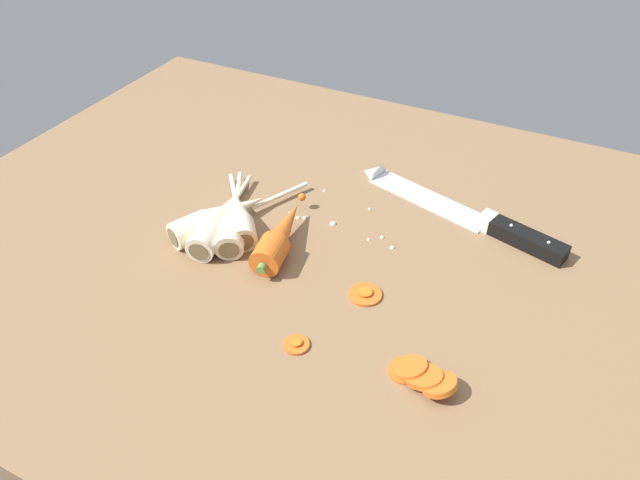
% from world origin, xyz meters
% --- Properties ---
extents(ground_plane, '(1.20, 0.90, 0.04)m').
position_xyz_m(ground_plane, '(0.00, 0.00, -0.02)').
color(ground_plane, brown).
extents(chefs_knife, '(0.34, 0.13, 0.04)m').
position_xyz_m(chefs_knife, '(0.14, 0.15, 0.01)').
color(chefs_knife, silver).
rests_on(chefs_knife, ground_plane).
extents(whole_carrot, '(0.06, 0.18, 0.04)m').
position_xyz_m(whole_carrot, '(-0.05, -0.04, 0.02)').
color(whole_carrot, '#D6601E').
rests_on(whole_carrot, ground_plane).
extents(parsnip_front, '(0.07, 0.20, 0.04)m').
position_xyz_m(parsnip_front, '(-0.15, -0.06, 0.02)').
color(parsnip_front, beige).
rests_on(parsnip_front, ground_plane).
extents(parsnip_mid_left, '(0.13, 0.16, 0.04)m').
position_xyz_m(parsnip_mid_left, '(-0.13, -0.03, 0.02)').
color(parsnip_mid_left, beige).
rests_on(parsnip_mid_left, ground_plane).
extents(parsnip_mid_right, '(0.12, 0.22, 0.04)m').
position_xyz_m(parsnip_mid_right, '(-0.15, -0.04, 0.02)').
color(parsnip_mid_right, beige).
rests_on(parsnip_mid_right, ground_plane).
extents(parsnip_back, '(0.12, 0.19, 0.04)m').
position_xyz_m(parsnip_back, '(-0.13, -0.04, 0.02)').
color(parsnip_back, beige).
rests_on(parsnip_back, ground_plane).
extents(carrot_slice_stack, '(0.08, 0.05, 0.03)m').
position_xyz_m(carrot_slice_stack, '(0.20, -0.17, 0.01)').
color(carrot_slice_stack, '#D6601E').
rests_on(carrot_slice_stack, ground_plane).
extents(carrot_slice_stray_near, '(0.04, 0.04, 0.01)m').
position_xyz_m(carrot_slice_stray_near, '(0.09, -0.08, 0.00)').
color(carrot_slice_stray_near, '#D6601E').
rests_on(carrot_slice_stray_near, ground_plane).
extents(carrot_slice_stray_mid, '(0.03, 0.03, 0.01)m').
position_xyz_m(carrot_slice_stray_mid, '(0.05, -0.19, 0.00)').
color(carrot_slice_stray_mid, '#D6601E').
rests_on(carrot_slice_stray_mid, ground_plane).
extents(mince_crumbs, '(0.17, 0.09, 0.01)m').
position_xyz_m(mince_crumbs, '(-0.00, 0.04, 0.00)').
color(mince_crumbs, silver).
rests_on(mince_crumbs, ground_plane).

